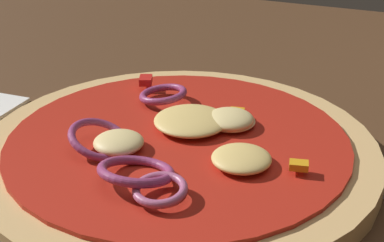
% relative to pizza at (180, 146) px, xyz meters
% --- Properties ---
extents(dining_table, '(1.23, 0.94, 0.03)m').
position_rel_pizza_xyz_m(dining_table, '(0.02, -0.00, -0.02)').
color(dining_table, '#4C301C').
rests_on(dining_table, ground).
extents(pizza, '(0.27, 0.27, 0.03)m').
position_rel_pizza_xyz_m(pizza, '(0.00, 0.00, 0.00)').
color(pizza, tan).
rests_on(pizza, dining_table).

